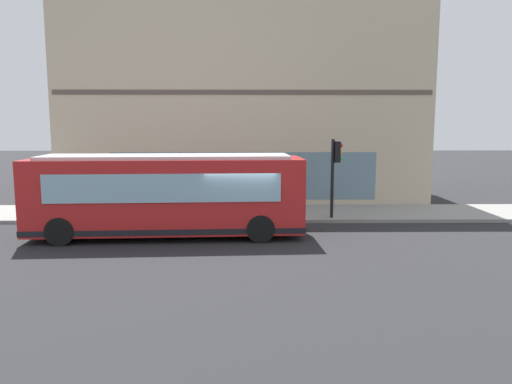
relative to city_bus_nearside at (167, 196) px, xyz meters
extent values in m
plane|color=#262628|center=(-0.19, -2.77, -1.55)|extent=(120.00, 120.00, 0.00)
cube|color=gray|center=(4.42, -2.77, -1.48)|extent=(4.01, 40.00, 0.15)
cube|color=beige|center=(11.25, -2.77, 3.66)|extent=(9.65, 19.03, 10.43)
cube|color=brown|center=(6.57, -2.77, 4.18)|extent=(0.36, 18.65, 0.24)
cube|color=slate|center=(6.47, -2.77, 0.05)|extent=(0.12, 13.32, 2.40)
cube|color=red|center=(0.00, -0.02, 0.05)|extent=(3.00, 10.11, 2.70)
cube|color=silver|center=(0.00, -0.02, 1.46)|extent=(2.57, 9.10, 0.12)
cube|color=#8CB2C6|center=(-0.25, 4.96, 0.50)|extent=(2.20, 0.19, 1.20)
cube|color=#8CB2C6|center=(1.27, 0.05, 0.45)|extent=(0.47, 8.19, 1.00)
cube|color=#8CB2C6|center=(-1.27, -0.08, 0.45)|extent=(0.47, 8.19, 1.00)
cube|color=black|center=(0.00, -0.02, -1.12)|extent=(3.04, 10.15, 0.20)
cylinder|color=black|center=(0.97, 3.64, -1.05)|extent=(0.35, 1.01, 1.00)
cylinder|color=black|center=(-1.33, 3.52, -1.05)|extent=(0.35, 1.01, 1.00)
cylinder|color=black|center=(1.32, -3.35, -1.05)|extent=(0.35, 1.01, 1.00)
cylinder|color=black|center=(-0.98, -3.47, -1.05)|extent=(0.35, 1.01, 1.00)
cylinder|color=black|center=(2.94, -6.66, 0.30)|extent=(0.14, 0.14, 3.41)
cube|color=black|center=(2.94, -6.85, 1.45)|extent=(0.32, 0.24, 0.90)
sphere|color=red|center=(2.94, -6.98, 1.73)|extent=(0.20, 0.20, 0.20)
sphere|color=yellow|center=(2.94, -6.98, 1.45)|extent=(0.20, 0.20, 0.20)
sphere|color=green|center=(2.94, -6.98, 1.17)|extent=(0.20, 0.20, 0.20)
cylinder|color=yellow|center=(4.14, -2.95, -1.13)|extent=(0.24, 0.24, 0.55)
sphere|color=yellow|center=(4.14, -2.95, -0.77)|extent=(0.22, 0.22, 0.22)
cylinder|color=yellow|center=(4.14, -3.12, -1.08)|extent=(0.10, 0.12, 0.10)
cylinder|color=yellow|center=(4.31, -2.95, -1.08)|extent=(0.12, 0.10, 0.10)
cylinder|color=silver|center=(5.33, 5.99, -0.99)|extent=(0.14, 0.14, 0.82)
cylinder|color=silver|center=(5.38, 6.17, -0.99)|extent=(0.14, 0.14, 0.82)
cylinder|color=#99994C|center=(5.35, 6.08, -0.25)|extent=(0.32, 0.32, 0.65)
sphere|color=beige|center=(5.35, 6.08, 0.18)|extent=(0.22, 0.22, 0.22)
cylinder|color=gold|center=(4.16, -1.80, -0.98)|extent=(0.14, 0.14, 0.85)
cylinder|color=gold|center=(4.11, -1.63, -0.98)|extent=(0.14, 0.14, 0.85)
cylinder|color=#8C3F8C|center=(4.13, -1.71, -0.22)|extent=(0.32, 0.32, 0.67)
sphere|color=#9E704C|center=(4.13, -1.71, 0.23)|extent=(0.23, 0.23, 0.23)
cylinder|color=#99994C|center=(3.83, 1.78, -0.99)|extent=(0.14, 0.14, 0.83)
cylinder|color=#99994C|center=(4.01, 1.79, -0.99)|extent=(0.14, 0.14, 0.83)
cylinder|color=silver|center=(3.92, 1.78, -0.24)|extent=(0.32, 0.32, 0.66)
sphere|color=brown|center=(3.92, 1.78, 0.20)|extent=(0.23, 0.23, 0.23)
cube|color=#197233|center=(5.22, -4.05, -0.95)|extent=(0.44, 0.40, 0.90)
cube|color=#8CB2C6|center=(5.22, -4.26, -0.77)|extent=(0.35, 0.03, 0.30)
camera|label=1|loc=(-18.21, -3.08, 2.66)|focal=34.66mm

